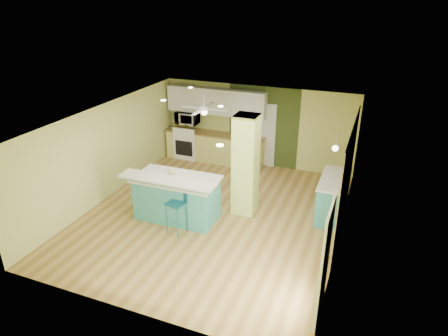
% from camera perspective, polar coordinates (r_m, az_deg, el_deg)
% --- Properties ---
extents(floor, '(6.00, 7.00, 0.01)m').
position_cam_1_polar(floor, '(9.95, -1.55, -6.76)').
color(floor, olive).
rests_on(floor, ground).
extents(ceiling, '(6.00, 7.00, 0.01)m').
position_cam_1_polar(ceiling, '(8.93, -1.73, 7.22)').
color(ceiling, white).
rests_on(ceiling, wall_back).
extents(wall_back, '(6.00, 0.01, 2.50)m').
position_cam_1_polar(wall_back, '(12.45, 4.75, 5.99)').
color(wall_back, '#C7CA6C').
rests_on(wall_back, floor).
extents(wall_front, '(6.00, 0.01, 2.50)m').
position_cam_1_polar(wall_front, '(6.71, -13.71, -11.59)').
color(wall_front, '#C7CA6C').
rests_on(wall_front, floor).
extents(wall_left, '(0.01, 7.00, 2.50)m').
position_cam_1_polar(wall_left, '(10.83, -16.43, 2.26)').
color(wall_left, '#C7CA6C').
rests_on(wall_left, floor).
extents(wall_right, '(0.01, 7.00, 2.50)m').
position_cam_1_polar(wall_right, '(8.74, 16.83, -3.11)').
color(wall_right, '#C7CA6C').
rests_on(wall_right, floor).
extents(wood_panel, '(0.02, 3.40, 2.50)m').
position_cam_1_polar(wood_panel, '(9.28, 17.12, -1.51)').
color(wood_panel, olive).
rests_on(wood_panel, floor).
extents(olive_accent, '(2.20, 0.02, 2.50)m').
position_cam_1_polar(olive_accent, '(12.38, 5.61, 5.86)').
color(olive_accent, '#37451B').
rests_on(olive_accent, floor).
extents(interior_door, '(0.82, 0.05, 2.00)m').
position_cam_1_polar(interior_door, '(12.44, 5.53, 4.73)').
color(interior_door, silver).
rests_on(interior_door, floor).
extents(french_door, '(0.04, 1.08, 2.10)m').
position_cam_1_polar(french_door, '(6.87, 14.23, -12.79)').
color(french_door, white).
rests_on(french_door, floor).
extents(column, '(0.55, 0.55, 2.50)m').
position_cam_1_polar(column, '(9.58, 3.12, 0.40)').
color(column, '#C2DF67').
rests_on(column, floor).
extents(kitchen_run, '(3.25, 0.63, 0.94)m').
position_cam_1_polar(kitchen_run, '(12.86, -1.32, 2.98)').
color(kitchen_run, '#D8D271').
rests_on(kitchen_run, floor).
extents(stove, '(0.76, 0.66, 1.08)m').
position_cam_1_polar(stove, '(13.23, -5.14, 3.45)').
color(stove, white).
rests_on(stove, floor).
extents(upper_cabinets, '(3.20, 0.34, 0.80)m').
position_cam_1_polar(upper_cabinets, '(12.51, -1.17, 9.50)').
color(upper_cabinets, silver).
rests_on(upper_cabinets, wall_back).
extents(microwave, '(0.70, 0.48, 0.39)m').
position_cam_1_polar(microwave, '(12.95, -5.27, 7.15)').
color(microwave, white).
rests_on(microwave, wall_back).
extents(ceiling_fan, '(1.41, 1.41, 0.61)m').
position_cam_1_polar(ceiling_fan, '(11.23, -2.85, 8.46)').
color(ceiling_fan, white).
rests_on(ceiling_fan, ceiling).
extents(pendant_lamp, '(0.14, 0.14, 0.69)m').
position_cam_1_polar(pendant_lamp, '(9.20, 15.61, 2.75)').
color(pendant_lamp, silver).
rests_on(pendant_lamp, ceiling).
extents(wall_decor, '(0.03, 0.90, 0.70)m').
position_cam_1_polar(wall_decor, '(9.35, 17.33, 0.66)').
color(wall_decor, brown).
rests_on(wall_decor, wood_panel).
extents(peninsula, '(2.30, 1.25, 1.22)m').
position_cam_1_polar(peninsula, '(9.64, -6.78, -4.12)').
color(peninsula, teal).
rests_on(peninsula, floor).
extents(bar_stool, '(0.47, 0.47, 1.17)m').
position_cam_1_polar(bar_stool, '(9.01, -6.58, -4.66)').
color(bar_stool, '#1B637C').
rests_on(bar_stool, floor).
extents(side_counter, '(0.66, 1.55, 1.00)m').
position_cam_1_polar(side_counter, '(10.06, 15.26, -4.02)').
color(side_counter, teal).
rests_on(side_counter, floor).
extents(fruit_bowl, '(0.33, 0.33, 0.07)m').
position_cam_1_polar(fruit_bowl, '(12.39, 1.93, 4.62)').
color(fruit_bowl, '#3C2218').
rests_on(fruit_bowl, kitchen_run).
extents(canister, '(0.13, 0.13, 0.15)m').
position_cam_1_polar(canister, '(9.62, -7.49, -0.45)').
color(canister, yellow).
rests_on(canister, peninsula).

